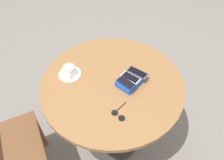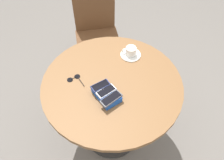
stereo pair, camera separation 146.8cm
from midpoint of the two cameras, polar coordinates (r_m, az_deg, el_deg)
The scene contains 9 objects.
ground_plane at distance 1.91m, azimuth -15.47°, elevation -30.28°, with size 8.00×8.00×0.00m, color slate.
round_table at distance 1.36m, azimuth -20.93°, elevation -24.62°, with size 0.93×0.93×0.74m.
phone_box at distance 1.17m, azimuth -17.37°, elevation -23.00°, with size 0.19×0.14×0.04m.
phone_gray at distance 1.14m, azimuth -15.06°, elevation -20.78°, with size 0.08×0.14×0.01m.
phone_white at distance 1.14m, azimuth -17.87°, elevation -22.61°, with size 0.08×0.13×0.01m.
phone_navy at distance 1.14m, azimuth -20.02°, elevation -24.50°, with size 0.07×0.12×0.01m.
saucer at distance 1.37m, azimuth -33.63°, elevation -17.63°, with size 0.15×0.15×0.01m, color white.
coffee_cup at distance 1.34m, azimuth -34.32°, elevation -17.01°, with size 0.08×0.10×0.06m.
sunglasses at distance 1.16m, azimuth -24.74°, elevation -34.01°, with size 0.12×0.09×0.01m.
Camera 1 is at (0.63, 0.70, 1.80)m, focal length 35.00 mm.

